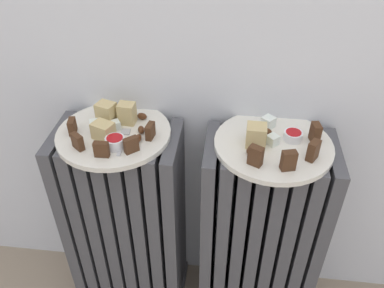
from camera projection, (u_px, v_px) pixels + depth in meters
radiator_left at (127, 224)px, 1.08m from camera, size 0.31×0.18×0.59m
radiator_right at (259, 237)px, 1.05m from camera, size 0.31×0.18×0.59m
plate_left at (114, 133)px, 0.90m from camera, size 0.26×0.26×0.01m
plate_right at (273, 145)px, 0.86m from camera, size 0.26×0.26×0.01m
dark_cake_slice_left_0 at (72, 126)px, 0.88m from camera, size 0.02×0.03×0.03m
dark_cake_slice_left_1 at (78, 142)px, 0.83m from camera, size 0.03×0.03×0.03m
dark_cake_slice_left_2 at (101, 149)px, 0.81m from camera, size 0.03×0.01×0.03m
dark_cake_slice_left_3 at (131, 145)px, 0.83m from camera, size 0.03×0.03×0.03m
dark_cake_slice_left_4 at (150, 131)px, 0.87m from camera, size 0.02×0.03×0.03m
marble_cake_slice_left_0 at (107, 113)px, 0.91m from camera, size 0.05×0.04×0.05m
marble_cake_slice_left_1 at (127, 113)px, 0.91m from camera, size 0.04×0.03×0.05m
marble_cake_slice_left_2 at (103, 131)px, 0.86m from camera, size 0.05×0.05×0.04m
turkish_delight_left_0 at (95, 125)px, 0.90m from camera, size 0.03×0.03×0.02m
turkish_delight_left_1 at (115, 125)px, 0.90m from camera, size 0.03×0.03×0.02m
medjool_date_left_0 at (141, 130)px, 0.89m from camera, size 0.02×0.03×0.02m
medjool_date_left_1 at (138, 138)px, 0.86m from camera, size 0.02×0.03×0.01m
medjool_date_left_2 at (142, 116)px, 0.93m from camera, size 0.03×0.02×0.02m
jam_bowl_left at (115, 142)px, 0.84m from camera, size 0.04×0.04×0.02m
dark_cake_slice_right_0 at (256, 156)px, 0.79m from camera, size 0.03×0.03×0.04m
dark_cake_slice_right_1 at (289, 161)px, 0.78m from camera, size 0.03×0.02×0.04m
dark_cake_slice_right_2 at (313, 151)px, 0.80m from camera, size 0.03×0.03×0.04m
dark_cake_slice_right_3 at (315, 133)px, 0.85m from camera, size 0.02×0.03×0.04m
marble_cake_slice_right_0 at (256, 135)px, 0.84m from camera, size 0.04×0.04×0.05m
turkish_delight_right_0 at (268, 122)px, 0.90m from camera, size 0.04×0.04×0.03m
turkish_delight_right_1 at (273, 140)px, 0.85m from camera, size 0.03×0.03×0.02m
medjool_date_right_0 at (267, 132)px, 0.88m from camera, size 0.03×0.02×0.02m
medjool_date_right_1 at (251, 152)px, 0.82m from camera, size 0.03×0.03×0.02m
jam_bowl_right at (293, 135)px, 0.86m from camera, size 0.04×0.04×0.02m
fork at (123, 139)px, 0.87m from camera, size 0.02×0.10×0.00m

